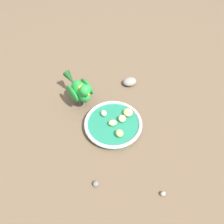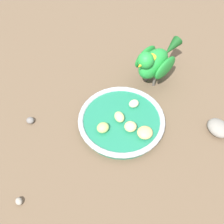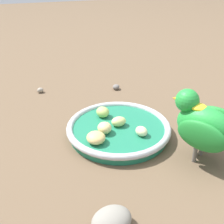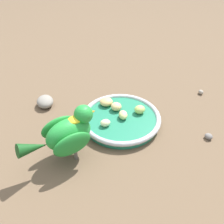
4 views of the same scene
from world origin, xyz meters
name	(u,v)px [view 2 (image 2 of 4)]	position (x,y,z in m)	size (l,w,h in m)	color
ground_plane	(123,121)	(0.00, 0.00, 0.00)	(4.00, 4.00, 0.00)	brown
feeding_bowl	(122,121)	(-0.01, 0.01, 0.01)	(0.23, 0.23, 0.03)	#1E7251
apple_piece_0	(119,117)	(-0.01, 0.01, 0.03)	(0.03, 0.03, 0.02)	#C6D17A
apple_piece_1	(145,133)	(-0.07, -0.04, 0.03)	(0.04, 0.04, 0.02)	tan
apple_piece_2	(130,127)	(-0.04, -0.01, 0.03)	(0.03, 0.03, 0.02)	#E5C67F
apple_piece_3	(103,128)	(-0.03, 0.06, 0.03)	(0.03, 0.03, 0.02)	#B2CC66
apple_piece_4	(134,104)	(0.03, -0.04, 0.03)	(0.03, 0.02, 0.02)	beige
parrot	(154,62)	(0.12, -0.12, 0.08)	(0.14, 0.18, 0.14)	#59544C
rock_large	(218,128)	(-0.09, -0.23, 0.02)	(0.06, 0.05, 0.03)	gray
pebble_0	(19,201)	(-0.16, 0.28, 0.01)	(0.02, 0.01, 0.01)	gray
pebble_1	(30,120)	(0.06, 0.24, 0.01)	(0.02, 0.02, 0.02)	slate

